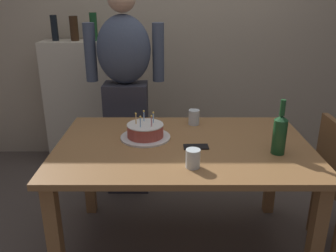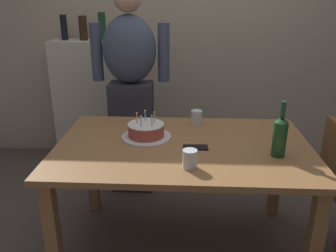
{
  "view_description": "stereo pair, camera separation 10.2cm",
  "coord_description": "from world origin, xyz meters",
  "px_view_note": "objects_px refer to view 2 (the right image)",
  "views": [
    {
      "loc": [
        -0.09,
        -1.92,
        1.57
      ],
      "look_at": [
        -0.09,
        0.04,
        0.84
      ],
      "focal_mm": 37.65,
      "sensor_mm": 36.0,
      "label": 1
    },
    {
      "loc": [
        0.01,
        -1.91,
        1.57
      ],
      "look_at": [
        -0.09,
        0.04,
        0.84
      ],
      "focal_mm": 37.65,
      "sensor_mm": 36.0,
      "label": 2
    }
  ],
  "objects_px": {
    "water_glass_far": "(197,118)",
    "wine_bottle": "(280,135)",
    "birthday_cake": "(146,131)",
    "cell_phone": "(195,147)",
    "person_man_bearded": "(131,89)",
    "water_glass_near": "(190,159)"
  },
  "relations": [
    {
      "from": "birthday_cake",
      "to": "person_man_bearded",
      "type": "xyz_separation_m",
      "value": [
        -0.2,
        0.68,
        0.09
      ]
    },
    {
      "from": "water_glass_near",
      "to": "cell_phone",
      "type": "xyz_separation_m",
      "value": [
        0.04,
        0.25,
        -0.05
      ]
    },
    {
      "from": "water_glass_far",
      "to": "water_glass_near",
      "type": "bearing_deg",
      "value": -94.4
    },
    {
      "from": "cell_phone",
      "to": "person_man_bearded",
      "type": "height_order",
      "value": "person_man_bearded"
    },
    {
      "from": "wine_bottle",
      "to": "person_man_bearded",
      "type": "xyz_separation_m",
      "value": [
        -0.95,
        0.9,
        0.01
      ]
    },
    {
      "from": "cell_phone",
      "to": "wine_bottle",
      "type": "bearing_deg",
      "value": -11.79
    },
    {
      "from": "birthday_cake",
      "to": "person_man_bearded",
      "type": "height_order",
      "value": "person_man_bearded"
    },
    {
      "from": "water_glass_near",
      "to": "person_man_bearded",
      "type": "relative_size",
      "value": 0.06
    },
    {
      "from": "water_glass_far",
      "to": "person_man_bearded",
      "type": "distance_m",
      "value": 0.67
    },
    {
      "from": "water_glass_far",
      "to": "wine_bottle",
      "type": "height_order",
      "value": "wine_bottle"
    },
    {
      "from": "wine_bottle",
      "to": "person_man_bearded",
      "type": "height_order",
      "value": "person_man_bearded"
    },
    {
      "from": "person_man_bearded",
      "to": "birthday_cake",
      "type": "bearing_deg",
      "value": 106.06
    },
    {
      "from": "water_glass_near",
      "to": "cell_phone",
      "type": "bearing_deg",
      "value": 81.95
    },
    {
      "from": "birthday_cake",
      "to": "water_glass_near",
      "type": "height_order",
      "value": "birthday_cake"
    },
    {
      "from": "wine_bottle",
      "to": "water_glass_far",
      "type": "bearing_deg",
      "value": 133.01
    },
    {
      "from": "birthday_cake",
      "to": "cell_phone",
      "type": "bearing_deg",
      "value": -25.15
    },
    {
      "from": "water_glass_near",
      "to": "cell_phone",
      "type": "relative_size",
      "value": 0.68
    },
    {
      "from": "birthday_cake",
      "to": "cell_phone",
      "type": "distance_m",
      "value": 0.34
    },
    {
      "from": "wine_bottle",
      "to": "person_man_bearded",
      "type": "bearing_deg",
      "value": 136.46
    },
    {
      "from": "birthday_cake",
      "to": "person_man_bearded",
      "type": "bearing_deg",
      "value": 106.06
    },
    {
      "from": "water_glass_far",
      "to": "cell_phone",
      "type": "bearing_deg",
      "value": -92.03
    },
    {
      "from": "person_man_bearded",
      "to": "water_glass_far",
      "type": "bearing_deg",
      "value": 139.74
    }
  ]
}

